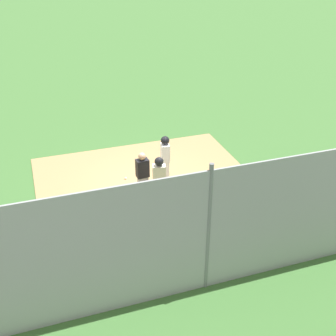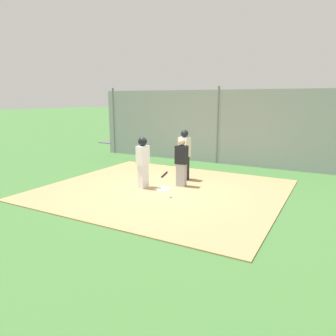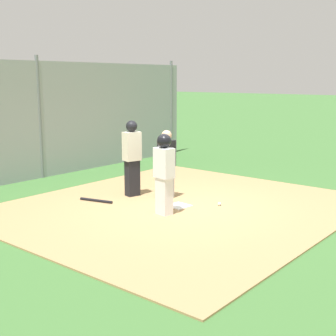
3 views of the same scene
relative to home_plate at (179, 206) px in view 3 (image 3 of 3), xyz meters
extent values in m
plane|color=#3D6B33|center=(0.00, 0.00, -0.04)|extent=(140.00, 140.00, 0.00)
cube|color=#A88456|center=(0.00, 0.00, -0.03)|extent=(7.20, 6.40, 0.03)
cube|color=white|center=(0.00, 0.00, 0.00)|extent=(0.48, 0.48, 0.02)
cube|color=#9E9EA3|center=(-0.34, -0.62, 0.36)|extent=(0.32, 0.24, 0.75)
cube|color=black|center=(-0.34, -0.62, 1.03)|extent=(0.40, 0.29, 0.59)
sphere|color=tan|center=(-0.34, -0.62, 1.44)|extent=(0.23, 0.23, 0.23)
cube|color=black|center=(-0.05, -1.42, 0.41)|extent=(0.34, 0.29, 0.84)
cube|color=beige|center=(-0.05, -1.42, 1.16)|extent=(0.43, 0.34, 0.66)
sphere|color=black|center=(-0.05, -1.42, 1.62)|extent=(0.26, 0.26, 0.26)
cube|color=silver|center=(0.65, 0.14, 0.37)|extent=(0.26, 0.33, 0.76)
cube|color=white|center=(0.65, 0.14, 1.05)|extent=(0.31, 0.41, 0.60)
sphere|color=tan|center=(0.65, 0.14, 1.46)|extent=(0.24, 0.24, 0.24)
sphere|color=black|center=(0.65, 0.14, 1.48)|extent=(0.29, 0.29, 0.29)
cylinder|color=black|center=(0.88, -1.65, 0.02)|extent=(0.27, 0.81, 0.06)
sphere|color=white|center=(-0.61, 0.65, 0.03)|extent=(0.07, 0.07, 0.07)
cube|color=#93999E|center=(0.00, -4.86, 1.56)|extent=(12.00, 0.05, 3.20)
cylinder|color=slate|center=(-5.70, -4.86, 1.64)|extent=(0.10, 0.10, 3.35)
cylinder|color=slate|center=(0.00, -4.86, 1.64)|extent=(0.10, 0.10, 3.35)
cube|color=#B2B2B7|center=(-6.24, -9.62, 0.40)|extent=(4.22, 1.76, 0.64)
cube|color=#97979C|center=(-6.39, -9.62, 1.00)|extent=(2.33, 1.59, 0.56)
cylinder|color=black|center=(-4.87, -8.79, 0.30)|extent=(0.60, 0.19, 0.60)
cylinder|color=black|center=(-4.89, -10.49, 0.30)|extent=(0.60, 0.19, 0.60)
cylinder|color=black|center=(-7.59, -8.75, 0.30)|extent=(0.60, 0.19, 0.60)
cylinder|color=black|center=(-7.62, -10.45, 0.30)|extent=(0.60, 0.19, 0.60)
camera|label=1|loc=(-3.32, -11.91, 7.49)|focal=46.32mm
camera|label=2|loc=(-4.74, 8.35, 2.81)|focal=33.77mm
camera|label=3|loc=(7.61, 6.00, 2.69)|focal=49.91mm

